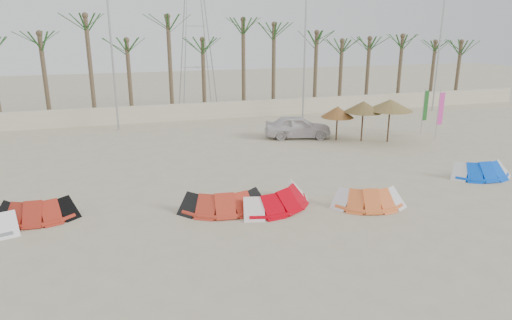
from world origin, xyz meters
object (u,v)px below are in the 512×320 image
object	(u,v)px
kite_red_mid	(222,199)
parasol_mid	(363,107)
parasol_right	(390,105)
car	(298,127)
kite_red_left	(36,208)
kite_red_right	(275,196)
kite_orange	(365,196)
parasol_left	(337,112)
kite_blue	(478,168)

from	to	relation	value
kite_red_mid	parasol_mid	distance (m)	13.84
parasol_right	car	size ratio (longest dim) A/B	0.65
kite_red_left	kite_red_mid	size ratio (longest dim) A/B	0.87
kite_red_right	kite_orange	bearing A→B (deg)	-16.46
parasol_left	parasol_right	bearing A→B (deg)	-23.63
kite_orange	car	world-z (taller)	car
kite_red_left	kite_red_mid	distance (m)	7.17
kite_red_mid	kite_blue	distance (m)	12.96
parasol_right	kite_blue	bearing A→B (deg)	-85.99
kite_blue	parasol_left	xyz separation A→B (m)	(-3.46, 8.54, 1.43)
kite_red_mid	parasol_right	size ratio (longest dim) A/B	1.27
kite_red_left	kite_red_right	bearing A→B (deg)	-8.59
kite_orange	parasol_mid	distance (m)	11.09
kite_blue	parasol_left	size ratio (longest dim) A/B	1.44
kite_red_right	parasol_mid	size ratio (longest dim) A/B	1.57
kite_red_left	kite_red_right	world-z (taller)	same
kite_red_right	car	distance (m)	11.80
kite_red_right	car	size ratio (longest dim) A/B	0.94
kite_red_left	parasol_mid	size ratio (longest dim) A/B	1.20
kite_red_right	kite_orange	xyz separation A→B (m)	(3.57, -1.06, -0.00)
kite_orange	car	size ratio (longest dim) A/B	0.75
kite_blue	car	distance (m)	11.36
kite_red_mid	kite_red_right	xyz separation A→B (m)	(2.18, -0.28, 0.00)
kite_red_mid	parasol_right	xyz separation A→B (m)	(12.44, 7.69, 1.94)
kite_red_left	parasol_right	distance (m)	20.69
kite_red_mid	parasol_mid	world-z (taller)	parasol_mid
car	kite_red_right	bearing A→B (deg)	168.35
parasol_left	parasol_right	distance (m)	3.26
kite_red_right	kite_orange	size ratio (longest dim) A/B	1.26
parasol_right	car	xyz separation A→B (m)	(-5.10, 2.63, -1.63)
parasol_right	car	distance (m)	5.96
kite_red_right	parasol_right	distance (m)	13.14
kite_red_right	kite_red_mid	bearing A→B (deg)	172.56
kite_red_mid	parasol_left	world-z (taller)	parasol_left
parasol_mid	parasol_right	bearing A→B (deg)	-22.02
kite_orange	kite_blue	world-z (taller)	same
kite_red_mid	kite_red_right	size ratio (longest dim) A/B	0.88
parasol_mid	parasol_right	world-z (taller)	parasol_right
kite_red_right	car	xyz separation A→B (m)	(5.17, 10.61, 0.31)
parasol_mid	kite_orange	bearing A→B (deg)	-118.20
kite_orange	car	xyz separation A→B (m)	(1.59, 11.66, 0.32)
parasol_mid	car	size ratio (longest dim) A/B	0.60
parasol_mid	kite_red_mid	bearing A→B (deg)	-142.76
kite_red_right	parasol_right	xyz separation A→B (m)	(10.26, 7.97, 1.94)
kite_orange	parasol_left	distance (m)	11.07
kite_red_left	parasol_right	bearing A→B (deg)	18.62
kite_red_left	kite_blue	size ratio (longest dim) A/B	0.97
kite_red_left	car	size ratio (longest dim) A/B	0.72
parasol_mid	parasol_right	size ratio (longest dim) A/B	0.92
kite_red_mid	parasol_right	distance (m)	14.75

